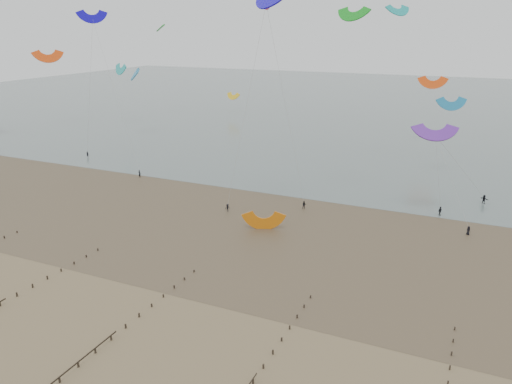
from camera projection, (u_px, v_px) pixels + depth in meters
ground at (119, 306)px, 64.59m from camera, size 500.00×500.00×0.00m
sea_and_shore at (218, 215)px, 95.95m from camera, size 500.00×665.00×0.03m
kitesurfer_lead at (140, 174)px, 119.32m from camera, size 0.72×0.53×1.80m
kitesurfers at (408, 207)px, 97.48m from camera, size 137.23×26.78×1.87m
grounded_kite at (264, 229)px, 89.11m from camera, size 7.92×7.13×3.57m
kites_airborne at (247, 71)px, 140.31m from camera, size 247.94×119.42×40.32m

